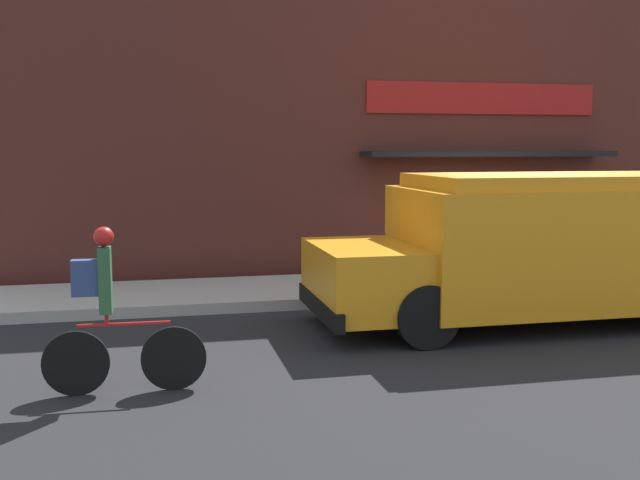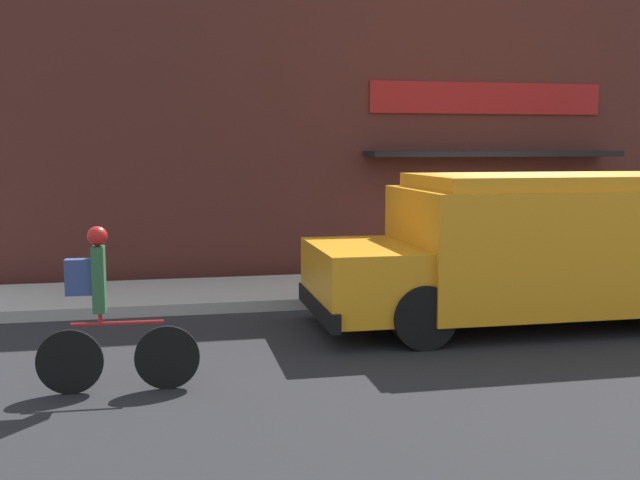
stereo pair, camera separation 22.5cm
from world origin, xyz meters
The scene contains 6 objects.
ground_plane centered at (0.00, 0.00, 0.00)m, with size 70.00×70.00×0.00m, color #232326.
sidewalk centered at (0.00, 1.11, 0.09)m, with size 28.00×2.22×0.17m.
storefront centered at (0.02, 2.61, 2.91)m, with size 17.20×0.99×5.84m.
school_bus centered at (-0.19, -1.50, 1.11)m, with size 6.19×2.74×2.10m.
cyclist centered at (-6.09, -3.37, 0.81)m, with size 1.62×0.20×1.70m.
trash_bin centered at (0.28, 1.02, 0.58)m, with size 0.60×0.60×0.81m.
Camera 2 is at (-5.47, -11.01, 2.47)m, focal length 42.00 mm.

